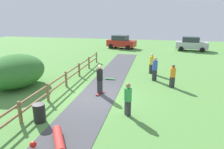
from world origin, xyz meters
name	(u,v)px	position (x,y,z in m)	size (l,w,h in m)	color
ground_plane	(97,96)	(0.00, 0.00, 0.00)	(60.00, 60.00, 0.00)	#568E42
asphalt_path	(97,96)	(0.00, 0.00, 0.01)	(2.40, 28.00, 0.02)	#47474C
wooden_fence	(58,83)	(-2.60, 0.00, 0.67)	(0.12, 18.12, 1.10)	olive
bush_large	(16,71)	(-6.00, 0.63, 1.14)	(3.61, 4.33, 2.27)	#33702D
trash_bin	(39,113)	(-1.80, -3.55, 0.45)	(0.56, 0.56, 0.90)	black
skater_riding	(100,78)	(0.11, 0.35, 1.09)	(0.49, 0.82, 1.90)	#B23326
skater_fallen	(57,140)	(-0.19, -5.04, 0.20)	(1.52, 1.60, 0.36)	red
skateboard_loose	(109,79)	(0.04, 3.42, 0.09)	(0.80, 0.20, 0.08)	#338C4C
bystander_green	(128,98)	(2.20, -2.07, 0.94)	(0.53, 0.53, 1.71)	#2D2D33
bystander_orange	(173,75)	(4.68, 2.66, 0.89)	(0.54, 0.54, 1.63)	#2D2D33
bystander_yellow	(152,63)	(3.19, 5.88, 0.96)	(0.54, 0.54, 1.74)	#2D2D33
bystander_blue	(155,68)	(3.47, 3.95, 1.01)	(0.53, 0.53, 1.82)	#2D2D33
parked_car_red	(121,42)	(-1.56, 18.69, 0.96)	(4.47, 2.69, 1.92)	red
parked_car_silver	(191,44)	(8.36, 18.68, 0.96)	(4.36, 2.35, 1.92)	#B7B7BC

